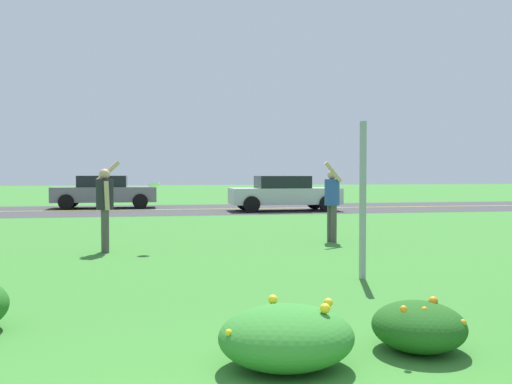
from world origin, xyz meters
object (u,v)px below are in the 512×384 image
Objects in this scene: person_catcher_blue_shirt at (332,199)px; frisbee_white at (154,185)px; sign_post_near_path at (363,200)px; car_silver_center_right at (284,193)px; person_thrower_dark_shirt at (105,202)px; car_gray_center_left at (105,192)px.

person_catcher_blue_shirt is 7.37× the size of frisbee_white.
sign_post_near_path is 0.52× the size of car_silver_center_right.
person_catcher_blue_shirt reaches higher than car_silver_center_right.
car_silver_center_right is (2.38, 14.94, -0.43)m from sign_post_near_path.
sign_post_near_path is 9.38× the size of frisbee_white.
car_silver_center_right is (6.35, 11.33, -0.26)m from person_thrower_dark_shirt.
person_catcher_blue_shirt is at bearing 10.91° from frisbee_white.
frisbee_white is 14.70m from car_gray_center_left.
car_gray_center_left reaches higher than frisbee_white.
car_silver_center_right is at bearing 64.49° from frisbee_white.
sign_post_near_path is at bearing -50.52° from frisbee_white.
sign_post_near_path is at bearing -99.05° from car_silver_center_right.
person_thrower_dark_shirt is at bearing -177.76° from frisbee_white.
sign_post_near_path is 15.13m from car_silver_center_right.
sign_post_near_path reaches higher than person_thrower_dark_shirt.
car_silver_center_right is (5.39, 11.29, -0.60)m from frisbee_white.
person_thrower_dark_shirt reaches higher than car_silver_center_right.
frisbee_white is 0.06× the size of car_silver_center_right.
car_silver_center_right is at bearing 80.95° from sign_post_near_path.
person_thrower_dark_shirt is at bearing -119.27° from car_silver_center_right.
sign_post_near_path is 1.27× the size of person_catcher_blue_shirt.
sign_post_near_path reaches higher than person_catcher_blue_shirt.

